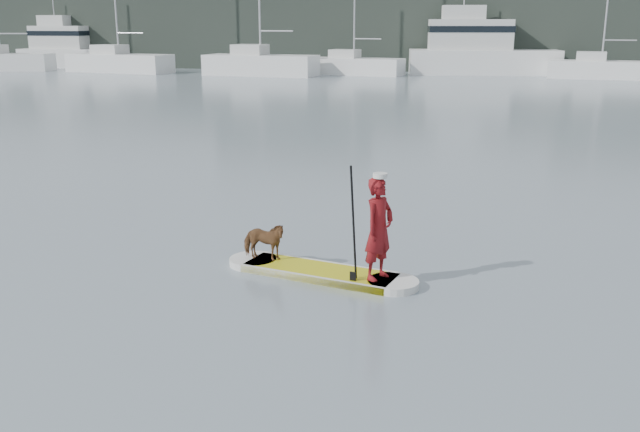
% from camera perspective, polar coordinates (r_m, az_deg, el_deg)
% --- Properties ---
extents(ground, '(140.00, 140.00, 0.00)m').
position_cam_1_polar(ground, '(12.43, -19.02, -4.18)').
color(ground, slate).
rests_on(ground, ground).
extents(paddleboard, '(3.23, 1.38, 0.12)m').
position_cam_1_polar(paddleboard, '(11.52, 0.00, -4.51)').
color(paddleboard, gold).
rests_on(paddleboard, ground).
extents(paddler, '(0.61, 0.69, 1.59)m').
position_cam_1_polar(paddler, '(10.88, 4.74, -1.03)').
color(paddler, maroon).
rests_on(paddler, paddleboard).
extents(white_cap, '(0.22, 0.22, 0.07)m').
position_cam_1_polar(white_cap, '(10.68, 4.83, 3.25)').
color(white_cap, silver).
rests_on(white_cap, paddler).
extents(dog, '(0.81, 0.43, 0.66)m').
position_cam_1_polar(dog, '(11.86, -4.54, -2.00)').
color(dog, brown).
rests_on(dog, paddleboard).
extents(paddle, '(0.10, 0.30, 2.00)m').
position_cam_1_polar(paddle, '(10.78, 2.69, -1.81)').
color(paddle, black).
rests_on(paddle, ground).
extents(sailboat_a, '(8.62, 4.18, 12.00)m').
position_cam_1_polar(sailboat_a, '(66.61, -24.19, 11.28)').
color(sailboat_a, white).
rests_on(sailboat_a, ground).
extents(sailboat_b, '(9.26, 4.32, 13.24)m').
position_cam_1_polar(sailboat_b, '(61.35, -15.81, 11.87)').
color(sailboat_b, white).
rests_on(sailboat_b, ground).
extents(sailboat_c, '(8.87, 3.81, 12.35)m').
position_cam_1_polar(sailboat_c, '(55.58, -4.84, 12.07)').
color(sailboat_c, white).
rests_on(sailboat_c, ground).
extents(sailboat_d, '(7.93, 3.78, 11.22)m').
position_cam_1_polar(sailboat_d, '(56.34, 2.66, 12.04)').
color(sailboat_d, white).
rests_on(sailboat_d, ground).
extents(sailboat_e, '(7.49, 3.34, 10.49)m').
position_cam_1_polar(sailboat_e, '(56.06, 21.49, 10.95)').
color(sailboat_e, white).
rests_on(sailboat_e, ground).
extents(motor_yacht_a, '(11.79, 4.97, 6.86)m').
position_cam_1_polar(motor_yacht_a, '(58.21, 12.48, 12.92)').
color(motor_yacht_a, white).
rests_on(motor_yacht_a, ground).
extents(motor_yacht_b, '(9.07, 3.11, 5.98)m').
position_cam_1_polar(motor_yacht_b, '(69.55, -19.60, 12.54)').
color(motor_yacht_b, white).
rests_on(motor_yacht_b, ground).
extents(shore_mass, '(90.00, 6.00, 6.00)m').
position_cam_1_polar(shore_mass, '(63.28, 6.73, 14.30)').
color(shore_mass, black).
rests_on(shore_mass, ground).
extents(shore_building_west, '(14.00, 4.00, 9.00)m').
position_cam_1_polar(shore_building_west, '(66.00, -2.15, 15.73)').
color(shore_building_west, black).
rests_on(shore_building_west, ground).
extents(shore_building_east, '(10.00, 4.00, 8.00)m').
position_cam_1_polar(shore_building_east, '(65.02, 23.34, 14.11)').
color(shore_building_east, black).
rests_on(shore_building_east, ground).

